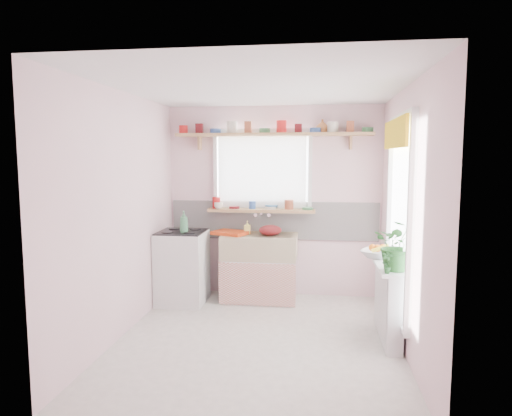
# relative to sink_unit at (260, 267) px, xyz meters

# --- Properties ---
(room) EXTENTS (3.20, 3.20, 3.20)m
(room) POSITION_rel_sink_unit_xyz_m (0.81, -0.43, 0.94)
(room) COLOR white
(room) RESTS_ON ground
(sink_unit) EXTENTS (0.95, 0.65, 1.11)m
(sink_unit) POSITION_rel_sink_unit_xyz_m (0.00, 0.00, 0.00)
(sink_unit) COLOR white
(sink_unit) RESTS_ON ground
(cooker) EXTENTS (0.58, 0.58, 0.93)m
(cooker) POSITION_rel_sink_unit_xyz_m (-0.95, -0.24, 0.03)
(cooker) COLOR white
(cooker) RESTS_ON ground
(radiator_ledge) EXTENTS (0.22, 0.95, 0.78)m
(radiator_ledge) POSITION_rel_sink_unit_xyz_m (1.45, -1.09, -0.03)
(radiator_ledge) COLOR white
(radiator_ledge) RESTS_ON ground
(windowsill) EXTENTS (1.40, 0.22, 0.04)m
(windowsill) POSITION_rel_sink_unit_xyz_m (-0.00, 0.19, 0.71)
(windowsill) COLOR tan
(windowsill) RESTS_ON room
(pine_shelf) EXTENTS (2.52, 0.24, 0.04)m
(pine_shelf) POSITION_rel_sink_unit_xyz_m (0.15, 0.18, 1.69)
(pine_shelf) COLOR tan
(pine_shelf) RESTS_ON room
(shelf_crockery) EXTENTS (2.47, 0.11, 0.12)m
(shelf_crockery) POSITION_rel_sink_unit_xyz_m (0.11, 0.18, 1.76)
(shelf_crockery) COLOR red
(shelf_crockery) RESTS_ON pine_shelf
(sill_crockery) EXTENTS (1.35, 0.11, 0.12)m
(sill_crockery) POSITION_rel_sink_unit_xyz_m (-0.05, 0.19, 0.78)
(sill_crockery) COLOR red
(sill_crockery) RESTS_ON windowsill
(dish_tray) EXTENTS (0.51, 0.45, 0.04)m
(dish_tray) POSITION_rel_sink_unit_xyz_m (-0.38, -0.01, 0.44)
(dish_tray) COLOR red
(dish_tray) RESTS_ON sink_unit
(colander) EXTENTS (0.31, 0.31, 0.13)m
(colander) POSITION_rel_sink_unit_xyz_m (0.14, -0.03, 0.48)
(colander) COLOR #5D1013
(colander) RESTS_ON sink_unit
(jade_plant) EXTENTS (0.50, 0.45, 0.49)m
(jade_plant) POSITION_rel_sink_unit_xyz_m (1.48, -1.36, 0.59)
(jade_plant) COLOR #255C24
(jade_plant) RESTS_ON radiator_ledge
(fruit_bowl) EXTENTS (0.44, 0.44, 0.08)m
(fruit_bowl) POSITION_rel_sink_unit_xyz_m (1.36, -0.83, 0.38)
(fruit_bowl) COLOR silver
(fruit_bowl) RESTS_ON radiator_ledge
(herb_pot) EXTENTS (0.13, 0.11, 0.21)m
(herb_pot) POSITION_rel_sink_unit_xyz_m (1.36, -1.49, 0.45)
(herb_pot) COLOR #245B28
(herb_pot) RESTS_ON radiator_ledge
(soap_bottle_sink) EXTENTS (0.08, 0.08, 0.17)m
(soap_bottle_sink) POSITION_rel_sink_unit_xyz_m (-0.17, 0.05, 0.50)
(soap_bottle_sink) COLOR #FBF56F
(soap_bottle_sink) RESTS_ON sink_unit
(sill_cup) EXTENTS (0.15, 0.15, 0.09)m
(sill_cup) POSITION_rel_sink_unit_xyz_m (-0.56, 0.13, 0.77)
(sill_cup) COLOR silver
(sill_cup) RESTS_ON windowsill
(sill_bowl) EXTENTS (0.21, 0.21, 0.05)m
(sill_bowl) POSITION_rel_sink_unit_xyz_m (0.13, 0.24, 0.75)
(sill_bowl) COLOR teal
(sill_bowl) RESTS_ON windowsill
(shelf_vase) EXTENTS (0.20, 0.20, 0.17)m
(shelf_vase) POSITION_rel_sink_unit_xyz_m (0.77, 0.24, 1.79)
(shelf_vase) COLOR #B96D38
(shelf_vase) RESTS_ON pine_shelf
(cooker_bottle) EXTENTS (0.12, 0.13, 0.27)m
(cooker_bottle) POSITION_rel_sink_unit_xyz_m (-0.89, -0.35, 0.62)
(cooker_bottle) COLOR #44895A
(cooker_bottle) RESTS_ON cooker
(fruit) EXTENTS (0.20, 0.14, 0.10)m
(fruit) POSITION_rel_sink_unit_xyz_m (1.37, -0.82, 0.45)
(fruit) COLOR orange
(fruit) RESTS_ON fruit_bowl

